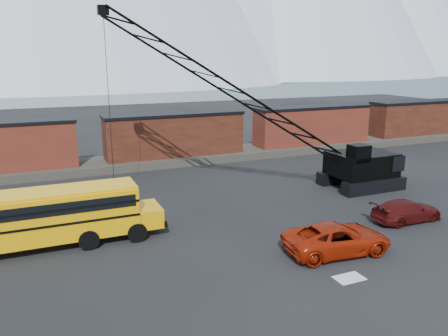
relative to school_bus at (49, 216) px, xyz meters
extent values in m
plane|color=black|center=(12.16, -5.25, -1.79)|extent=(160.00, 160.00, 0.00)
cube|color=silver|center=(12.16, 334.75, 10.21)|extent=(800.00, 80.00, 24.00)
cube|color=#49453C|center=(12.16, 16.75, -1.44)|extent=(120.00, 5.00, 0.70)
cube|color=black|center=(0.36, 16.75, -0.79)|extent=(2.20, 2.40, 0.60)
cube|color=#502416|center=(12.16, 16.75, 0.91)|extent=(13.50, 2.90, 4.00)
cube|color=black|center=(12.16, 16.75, 2.96)|extent=(13.70, 3.10, 0.25)
cube|color=black|center=(7.96, 16.75, -0.79)|extent=(2.20, 2.40, 0.60)
cube|color=black|center=(16.36, 16.75, -0.79)|extent=(2.20, 2.40, 0.60)
cube|color=#4C1E15|center=(28.16, 16.75, 0.91)|extent=(13.50, 2.90, 4.00)
cube|color=black|center=(28.16, 16.75, 2.96)|extent=(13.70, 3.10, 0.25)
cube|color=black|center=(23.96, 16.75, -0.79)|extent=(2.20, 2.40, 0.60)
cube|color=black|center=(32.36, 16.75, -0.79)|extent=(2.20, 2.40, 0.60)
cube|color=#502416|center=(44.16, 16.75, 0.91)|extent=(13.50, 2.90, 4.00)
cube|color=black|center=(44.16, 16.75, 2.96)|extent=(13.70, 3.10, 0.25)
cube|color=black|center=(39.96, 16.75, -0.79)|extent=(2.20, 2.40, 0.60)
cube|color=black|center=(48.36, 16.75, -0.79)|extent=(2.20, 2.40, 0.60)
cube|color=silver|center=(12.66, -9.25, -1.78)|extent=(1.40, 0.90, 0.02)
cube|color=#E69E04|center=(-0.35, 0.00, 0.01)|extent=(10.00, 2.50, 2.50)
cube|color=#E69E04|center=(5.25, 0.00, -0.69)|extent=(1.60, 2.30, 1.10)
cube|color=#E69E04|center=(-0.35, 0.00, 1.31)|extent=(10.00, 2.30, 0.18)
cube|color=black|center=(-0.35, -1.26, 0.71)|extent=(9.60, 0.05, 0.65)
cube|color=black|center=(-0.35, 1.26, 0.71)|extent=(9.60, 0.05, 0.65)
cube|color=black|center=(6.10, 0.00, -0.99)|extent=(0.15, 2.45, 0.35)
cylinder|color=black|center=(1.85, -1.15, -1.24)|extent=(1.10, 0.35, 1.10)
cylinder|color=black|center=(1.85, 1.15, -1.24)|extent=(1.10, 0.35, 1.10)
cylinder|color=black|center=(4.45, -1.15, -1.24)|extent=(1.10, 0.35, 1.10)
cylinder|color=black|center=(4.45, 1.15, -1.24)|extent=(1.10, 0.35, 1.10)
imported|color=#9F1D07|center=(13.84, -6.71, -1.00)|extent=(5.97, 3.17, 1.60)
imported|color=#450C0C|center=(20.77, -4.65, -1.11)|extent=(4.73, 1.96, 1.37)
cube|color=black|center=(23.21, 0.99, -1.29)|extent=(5.50, 1.00, 1.00)
cube|color=black|center=(23.21, 4.19, -1.29)|extent=(5.50, 1.00, 1.00)
cube|color=black|center=(23.21, 2.59, 0.11)|extent=(4.80, 3.60, 1.80)
cube|color=black|center=(25.21, 2.59, 0.31)|extent=(1.20, 3.80, 1.20)
cube|color=black|center=(21.81, 1.39, 1.31)|extent=(1.40, 1.20, 1.30)
cube|color=black|center=(21.81, 0.84, 1.31)|extent=(1.20, 0.06, 0.90)
cube|color=black|center=(4.44, 6.06, 11.19)|extent=(0.70, 0.50, 0.60)
cylinder|color=black|center=(4.44, 6.06, 4.70)|extent=(0.04, 0.04, 12.68)
cube|color=black|center=(4.44, 6.06, -1.44)|extent=(0.25, 0.25, 0.50)
camera|label=1|loc=(-0.04, -23.98, 8.20)|focal=35.00mm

